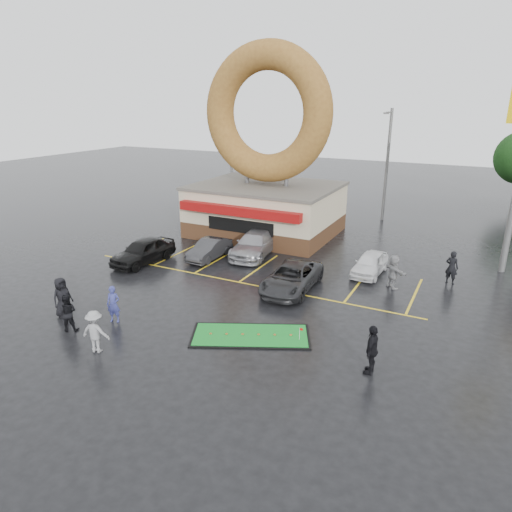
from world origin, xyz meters
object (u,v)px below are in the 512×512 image
at_px(car_grey, 292,278).
at_px(streetlight_left, 231,155).
at_px(person_cameraman, 372,350).
at_px(car_silver, 255,244).
at_px(person_blue, 113,304).
at_px(car_dgrey, 209,249).
at_px(car_white, 370,264).
at_px(car_black, 143,251).
at_px(dumpster, 197,218).
at_px(putting_green, 251,335).
at_px(streetlight_mid, 387,163).
at_px(donut_shop, 266,174).

bearing_deg(car_grey, streetlight_left, 126.68).
bearing_deg(streetlight_left, person_cameraman, -49.71).
relative_size(car_silver, person_blue, 3.02).
height_order(car_dgrey, car_white, car_white).
xyz_separation_m(car_white, person_cameraman, (2.53, -10.10, 0.34)).
height_order(car_black, dumpster, car_black).
relative_size(car_dgrey, car_silver, 0.73).
xyz_separation_m(car_silver, putting_green, (4.80, -9.71, -0.71)).
xyz_separation_m(streetlight_mid, car_silver, (-5.37, -12.92, -4.03)).
xyz_separation_m(streetlight_left, car_white, (16.13, -11.92, -4.15)).
distance_m(car_silver, car_grey, 6.06).
relative_size(streetlight_left, car_silver, 1.74).
distance_m(person_cameraman, putting_green, 5.33).
xyz_separation_m(streetlight_left, putting_green, (13.43, -21.63, -4.74)).
bearing_deg(person_cameraman, putting_green, -93.32).
height_order(car_silver, putting_green, car_silver).
distance_m(car_white, person_cameraman, 10.42).
distance_m(streetlight_mid, car_silver, 14.56).
distance_m(car_dgrey, person_blue, 9.39).
relative_size(car_black, person_cameraman, 2.32).
xyz_separation_m(car_black, person_blue, (4.07, -6.80, 0.09)).
height_order(donut_shop, car_white, donut_shop).
relative_size(streetlight_left, person_blue, 5.25).
distance_m(car_dgrey, putting_green, 10.50).
bearing_deg(car_white, car_silver, -177.60).
bearing_deg(person_blue, donut_shop, 71.78).
distance_m(streetlight_mid, dumpster, 15.99).
bearing_deg(car_dgrey, car_silver, 41.02).
height_order(streetlight_mid, person_blue, streetlight_mid).
xyz_separation_m(streetlight_left, car_grey, (13.00, -16.12, -4.10)).
xyz_separation_m(streetlight_mid, car_grey, (-1.00, -17.12, -4.10)).
relative_size(car_grey, putting_green, 0.89).
bearing_deg(putting_green, car_dgrey, 132.30).
height_order(person_cameraman, dumpster, person_cameraman).
xyz_separation_m(donut_shop, car_black, (-3.82, -9.47, -3.70)).
xyz_separation_m(donut_shop, car_dgrey, (-0.63, -6.92, -3.84)).
bearing_deg(car_white, car_grey, -124.29).
height_order(donut_shop, putting_green, donut_shop).
bearing_deg(donut_shop, car_white, -28.56).
bearing_deg(car_black, dumpster, 107.73).
distance_m(car_grey, car_white, 5.25).
bearing_deg(donut_shop, streetlight_mid, 48.62).
distance_m(car_silver, car_white, 7.50).
height_order(car_black, putting_green, car_black).
bearing_deg(dumpster, car_grey, -31.25).
relative_size(car_white, dumpster, 2.06).
distance_m(person_blue, putting_green, 6.44).
relative_size(donut_shop, putting_green, 2.45).
bearing_deg(car_grey, person_cameraman, -48.34).
distance_m(donut_shop, car_white, 11.08).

